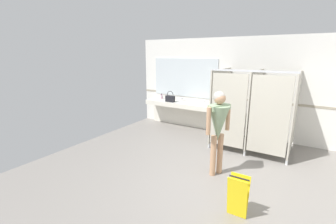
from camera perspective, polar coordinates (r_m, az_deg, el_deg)
ground_plane at (r=4.44m, az=12.81°, el=-18.23°), size 7.76×6.59×0.10m
wall_back at (r=6.81m, az=22.10°, el=5.33°), size 7.76×0.12×2.77m
wall_back_tile_band at (r=6.80m, az=21.74°, el=2.48°), size 7.76×0.01×0.06m
vanity_counter at (r=7.46m, az=3.25°, el=0.94°), size 2.31×0.55×0.94m
mirror_panel at (r=7.48m, az=4.10°, el=8.48°), size 2.21×0.02×1.20m
bathroom_stalls at (r=5.90m, az=20.23°, el=0.81°), size 1.83×1.46×1.98m
person_standing at (r=4.43m, az=12.32°, el=-2.74°), size 0.53×0.53×1.65m
handbag at (r=7.34m, az=0.55°, el=3.38°), size 0.29×0.13×0.35m
soap_dispenser at (r=7.88m, az=-1.62°, el=3.84°), size 0.07×0.07×0.18m
wet_floor_sign at (r=3.66m, az=16.86°, el=-19.26°), size 0.28×0.19×0.63m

